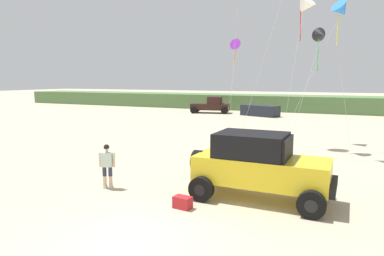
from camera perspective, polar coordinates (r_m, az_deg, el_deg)
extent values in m
plane|color=#C1B293|center=(9.36, -10.34, -17.76)|extent=(220.00, 220.00, 0.00)
cube|color=#567A47|center=(47.29, 18.11, 3.86)|extent=(90.00, 6.41, 1.97)
cube|color=yellow|center=(12.02, 11.25, -6.80)|extent=(4.41, 1.85, 0.90)
cube|color=yellow|center=(11.68, 19.23, -5.66)|extent=(1.10, 1.70, 0.12)
cube|color=black|center=(11.92, 9.72, -2.70)|extent=(2.31, 1.77, 0.80)
cube|color=black|center=(11.68, 15.42, -3.29)|extent=(0.10, 1.67, 0.72)
cube|color=black|center=(11.81, 22.17, -8.88)|extent=(0.21, 1.80, 0.28)
cylinder|color=black|center=(12.71, 0.99, -5.38)|extent=(0.30, 0.77, 0.77)
cylinder|color=black|center=(12.91, 19.93, -8.82)|extent=(0.84, 0.30, 0.84)
cylinder|color=black|center=(12.91, 19.93, -8.82)|extent=(0.38, 0.32, 0.38)
cylinder|color=black|center=(10.95, 19.00, -11.80)|extent=(0.84, 0.30, 0.84)
cylinder|color=black|center=(10.95, 19.00, -11.80)|extent=(0.38, 0.32, 0.38)
cylinder|color=black|center=(13.60, 4.96, -7.51)|extent=(0.84, 0.30, 0.84)
cylinder|color=black|center=(13.60, 4.96, -7.51)|extent=(0.38, 0.32, 0.38)
cylinder|color=black|center=(11.76, 1.52, -9.97)|extent=(0.84, 0.30, 0.84)
cylinder|color=black|center=(11.76, 1.52, -9.97)|extent=(0.38, 0.32, 0.38)
cylinder|color=#DBB28E|center=(13.60, -14.10, -8.49)|extent=(0.14, 0.14, 0.49)
cylinder|color=#2D3347|center=(13.50, -14.15, -6.89)|extent=(0.15, 0.15, 0.36)
cube|color=silver|center=(13.69, -14.02, -9.23)|extent=(0.20, 0.28, 0.10)
cylinder|color=#DBB28E|center=(13.54, -13.19, -8.53)|extent=(0.14, 0.14, 0.49)
cylinder|color=#2D3347|center=(13.44, -13.24, -6.92)|extent=(0.15, 0.15, 0.36)
cube|color=silver|center=(13.64, -13.12, -9.27)|extent=(0.20, 0.28, 0.10)
cube|color=silver|center=(13.36, -13.76, -5.03)|extent=(0.47, 0.40, 0.54)
cylinder|color=#DBB28E|center=(13.43, -14.81, -5.05)|extent=(0.09, 0.09, 0.56)
cylinder|color=silver|center=(13.39, -14.84, -4.25)|extent=(0.11, 0.11, 0.16)
cylinder|color=#DBB28E|center=(13.30, -12.70, -5.11)|extent=(0.09, 0.09, 0.56)
cylinder|color=silver|center=(13.25, -12.72, -4.31)|extent=(0.11, 0.11, 0.16)
cylinder|color=#DBB28E|center=(13.29, -13.81, -3.73)|extent=(0.10, 0.10, 0.08)
sphere|color=#DBB28E|center=(13.27, -13.83, -3.12)|extent=(0.21, 0.21, 0.21)
sphere|color=black|center=(13.25, -13.85, -3.05)|extent=(0.21, 0.21, 0.21)
cube|color=#B21E23|center=(11.23, -1.55, -12.09)|extent=(0.59, 0.42, 0.38)
cube|color=black|center=(42.36, 3.00, 3.51)|extent=(4.90, 2.83, 0.76)
cube|color=black|center=(42.22, 3.74, 4.58)|extent=(1.94, 2.10, 0.84)
cylinder|color=black|center=(43.16, 5.65, 3.06)|extent=(0.80, 0.41, 0.76)
cylinder|color=black|center=(41.09, 5.29, 2.82)|extent=(0.80, 0.41, 0.76)
cylinder|color=black|center=(43.76, 0.83, 3.16)|extent=(0.80, 0.41, 0.76)
cylinder|color=black|center=(41.72, 0.24, 2.93)|extent=(0.80, 0.41, 0.76)
cube|color=#1E232D|center=(39.49, 11.07, 2.81)|extent=(4.53, 3.03, 1.20)
cone|color=purple|center=(24.10, 7.39, 13.23)|extent=(1.07, 0.91, 1.13)
cylinder|color=orange|center=(24.09, 7.01, 11.55)|extent=(0.05, 0.19, 1.05)
cylinder|color=silver|center=(22.77, 6.34, 5.71)|extent=(0.08, 2.61, 6.23)
cylinder|color=silver|center=(21.96, 7.31, 16.94)|extent=(0.30, 1.69, 14.88)
cone|color=white|center=(21.52, 17.88, 18.45)|extent=(1.39, 1.48, 1.47)
cylinder|color=red|center=(21.37, 17.34, 15.68)|extent=(0.05, 0.36, 1.63)
cylinder|color=silver|center=(19.52, 16.05, 7.75)|extent=(0.50, 3.36, 8.05)
cone|color=blue|center=(22.15, 23.34, 17.34)|extent=(1.50, 1.41, 1.34)
cylinder|color=yellow|center=(21.99, 22.77, 14.56)|extent=(0.05, 0.36, 1.72)
cylinder|color=silver|center=(20.74, 18.63, 7.35)|extent=(2.90, 2.39, 7.85)
cylinder|color=silver|center=(20.01, 22.13, 16.82)|extent=(2.63, 1.94, 14.54)
cone|color=black|center=(23.94, 20.44, 14.07)|extent=(1.21, 1.31, 1.16)
cylinder|color=green|center=(23.84, 19.93, 11.16)|extent=(0.05, 0.19, 1.98)
cylinder|color=silver|center=(22.23, 18.07, 5.97)|extent=(1.27, 3.28, 6.75)
cylinder|color=silver|center=(18.92, 12.23, 12.77)|extent=(2.65, 2.36, 11.27)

